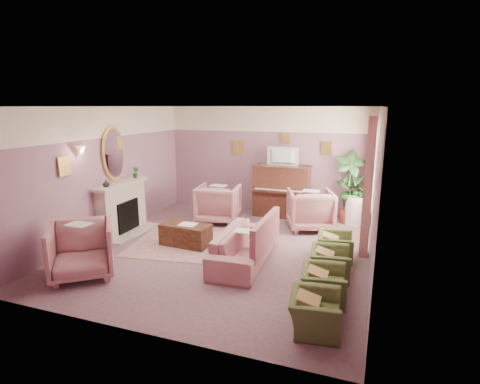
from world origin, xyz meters
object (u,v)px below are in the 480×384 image
(piano, at_px, (282,192))
(floral_armchair_front, at_px, (81,247))
(sofa, at_px, (245,240))
(floral_armchair_left, at_px, (218,201))
(olive_chair_b, at_px, (324,279))
(floral_armchair_right, at_px, (310,208))
(olive_chair_c, at_px, (330,258))
(side_table, at_px, (356,210))
(coffee_table, at_px, (186,235))
(television, at_px, (282,155))
(olive_chair_a, at_px, (315,307))
(olive_chair_d, at_px, (335,242))

(piano, relative_size, floral_armchair_front, 1.37)
(sofa, xyz_separation_m, floral_armchair_left, (-1.42, 2.13, 0.09))
(floral_armchair_left, xyz_separation_m, olive_chair_b, (2.97, -3.04, -0.19))
(floral_armchair_right, bearing_deg, olive_chair_c, -73.03)
(piano, relative_size, sofa, 0.68)
(side_table, bearing_deg, sofa, -120.78)
(side_table, bearing_deg, floral_armchair_left, -164.48)
(coffee_table, height_order, sofa, sofa)
(television, height_order, floral_armchair_right, television)
(coffee_table, height_order, floral_armchair_left, floral_armchair_left)
(sofa, distance_m, side_table, 3.52)
(floral_armchair_left, distance_m, floral_armchair_front, 3.73)
(floral_armchair_left, xyz_separation_m, olive_chair_c, (2.97, -2.22, -0.19))
(television, bearing_deg, olive_chair_a, -71.45)
(television, bearing_deg, olive_chair_d, -55.50)
(sofa, relative_size, floral_armchair_left, 2.02)
(coffee_table, bearing_deg, olive_chair_d, 6.74)
(television, height_order, olive_chair_d, television)
(sofa, bearing_deg, floral_armchair_front, -148.22)
(olive_chair_a, distance_m, olive_chair_c, 1.64)
(floral_armchair_right, bearing_deg, olive_chair_a, -79.73)
(sofa, xyz_separation_m, olive_chair_c, (1.55, -0.09, -0.10))
(floral_armchair_front, xyz_separation_m, olive_chair_d, (3.93, 2.20, -0.19))
(floral_armchair_front, height_order, olive_chair_a, floral_armchair_front)
(olive_chair_a, bearing_deg, side_table, 86.98)
(coffee_table, relative_size, olive_chair_d, 1.36)
(floral_armchair_right, relative_size, olive_chair_d, 1.38)
(coffee_table, relative_size, sofa, 0.48)
(coffee_table, bearing_deg, television, 63.53)
(sofa, height_order, side_table, sofa)
(sofa, height_order, olive_chair_c, sofa)
(coffee_table, bearing_deg, olive_chair_c, -9.05)
(coffee_table, distance_m, floral_armchair_right, 2.96)
(olive_chair_c, bearing_deg, olive_chair_d, 90.00)
(floral_armchair_left, distance_m, olive_chair_c, 3.71)
(floral_armchair_front, bearing_deg, olive_chair_c, 19.36)
(floral_armchair_front, bearing_deg, olive_chair_b, 8.12)
(olive_chair_a, height_order, olive_chair_c, same)
(piano, height_order, olive_chair_b, piano)
(coffee_table, height_order, floral_armchair_front, floral_armchair_front)
(floral_armchair_right, xyz_separation_m, floral_armchair_front, (-3.20, -3.78, 0.00))
(piano, height_order, coffee_table, piano)
(floral_armchair_front, bearing_deg, olive_chair_d, 29.25)
(television, relative_size, coffee_table, 0.80)
(olive_chair_a, bearing_deg, sofa, 131.80)
(floral_armchair_left, bearing_deg, olive_chair_b, -45.70)
(olive_chair_b, bearing_deg, piano, 111.78)
(television, bearing_deg, side_table, -1.58)
(floral_armchair_right, bearing_deg, piano, 137.16)
(television, bearing_deg, floral_armchair_right, -41.04)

